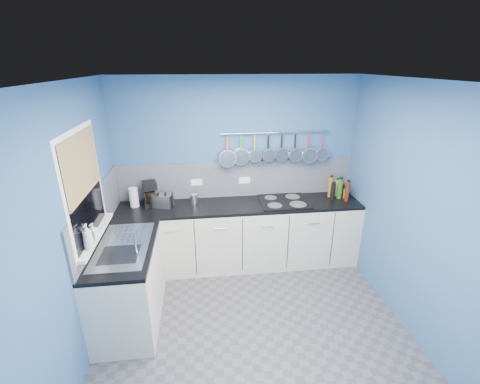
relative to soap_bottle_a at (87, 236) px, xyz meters
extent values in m
cube|color=#47474C|center=(1.53, -0.04, -1.18)|extent=(3.20, 3.00, 0.02)
cube|color=white|center=(1.53, -0.04, 1.34)|extent=(3.20, 3.00, 0.02)
cube|color=#2F5885|center=(1.53, 1.47, 0.08)|extent=(3.20, 0.02, 2.50)
cube|color=#2F5885|center=(1.53, -1.55, 0.08)|extent=(3.20, 0.02, 2.50)
cube|color=#2F5885|center=(-0.08, -0.04, 0.08)|extent=(0.02, 3.00, 2.50)
cube|color=#2F5885|center=(3.14, -0.04, 0.08)|extent=(0.02, 3.00, 2.50)
cube|color=gray|center=(1.53, 1.45, -0.02)|extent=(3.20, 0.02, 0.50)
cube|color=gray|center=(-0.06, 0.56, -0.02)|extent=(0.02, 1.80, 0.50)
cube|color=beige|center=(1.53, 1.16, -0.74)|extent=(3.20, 0.60, 0.86)
cube|color=black|center=(1.53, 1.16, -0.29)|extent=(3.20, 0.60, 0.04)
cube|color=beige|center=(0.23, 0.26, -0.74)|extent=(0.60, 1.20, 0.86)
cube|color=black|center=(0.23, 0.26, -0.29)|extent=(0.60, 1.20, 0.04)
cube|color=white|center=(-0.05, 0.26, 0.38)|extent=(0.01, 1.00, 1.10)
cube|color=black|center=(-0.04, 0.26, 0.38)|extent=(0.01, 0.90, 1.00)
cube|color=#A78949|center=(-0.03, 0.26, 0.61)|extent=(0.01, 0.90, 0.55)
cube|color=white|center=(-0.02, 0.26, -0.13)|extent=(0.10, 0.98, 0.03)
cube|color=silver|center=(0.23, 0.26, -0.27)|extent=(0.50, 0.95, 0.01)
cube|color=white|center=(0.98, 1.44, -0.04)|extent=(0.15, 0.01, 0.09)
cube|color=white|center=(1.63, 1.44, -0.04)|extent=(0.15, 0.01, 0.09)
cylinder|color=silver|center=(2.03, 1.41, 0.61)|extent=(1.45, 0.02, 0.02)
imported|color=white|center=(0.00, 0.00, 0.00)|extent=(0.09, 0.10, 0.24)
imported|color=white|center=(0.00, 0.15, -0.03)|extent=(0.10, 0.10, 0.17)
cylinder|color=white|center=(0.17, 1.26, -0.14)|extent=(0.14, 0.14, 0.25)
cube|color=silver|center=(0.53, 1.21, -0.19)|extent=(0.29, 0.22, 0.17)
cylinder|color=silver|center=(0.94, 1.25, -0.20)|extent=(0.10, 0.10, 0.13)
cube|color=black|center=(2.13, 1.17, -0.26)|extent=(0.64, 0.56, 0.01)
cylinder|color=black|center=(2.98, 1.30, -0.19)|extent=(0.07, 0.07, 0.15)
cylinder|color=olive|center=(2.91, 1.29, -0.15)|extent=(0.06, 0.06, 0.24)
cylinder|color=#8C5914|center=(2.80, 1.27, -0.13)|extent=(0.06, 0.06, 0.28)
cylinder|color=brown|center=(2.99, 1.19, -0.20)|extent=(0.06, 0.06, 0.14)
cylinder|color=#265919|center=(2.91, 1.20, -0.13)|extent=(0.07, 0.07, 0.28)
cylinder|color=black|center=(2.80, 1.19, -0.16)|extent=(0.06, 0.06, 0.22)
cylinder|color=#4C190C|center=(2.97, 1.10, -0.13)|extent=(0.06, 0.06, 0.27)
camera|label=1|loc=(1.05, -2.76, 1.47)|focal=24.62mm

